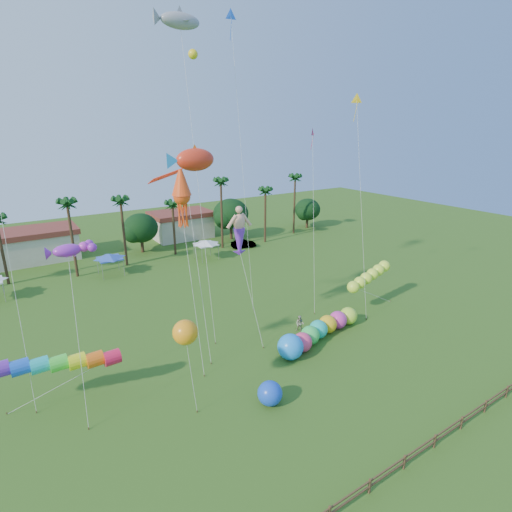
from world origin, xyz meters
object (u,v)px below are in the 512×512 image
spectator_b (300,324)px  blue_ball (270,393)px  car_b (244,244)px  caterpillar_inflatable (317,332)px

spectator_b → blue_ball: size_ratio=0.92×
car_b → spectator_b: bearing=171.9°
spectator_b → caterpillar_inflatable: bearing=-28.2°
caterpillar_inflatable → blue_ball: caterpillar_inflatable is taller
blue_ball → spectator_b: bearing=39.7°
car_b → spectator_b: 29.61m
car_b → caterpillar_inflatable: bearing=173.6°
spectator_b → blue_ball: (-8.77, -7.28, 0.07)m
car_b → caterpillar_inflatable: caterpillar_inflatable is taller
caterpillar_inflatable → car_b: bearing=58.5°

